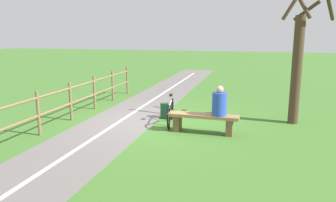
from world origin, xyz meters
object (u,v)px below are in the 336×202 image
person_seated (219,103)px  bicycle (170,112)px  bench (203,120)px  backpack (166,111)px  tree_near_bench (299,58)px

person_seated → bicycle: person_seated is taller
bench → backpack: 1.75m
person_seated → bicycle: bearing=-21.7°
bench → backpack: bench is taller
bicycle → person_seated: bearing=56.9°
person_seated → bicycle: 1.64m
bench → bicycle: bearing=-28.8°
backpack → tree_near_bench: (-3.66, -0.57, 1.63)m
bicycle → backpack: 0.62m
person_seated → backpack: 2.15m
bench → person_seated: person_seated is taller
person_seated → backpack: person_seated is taller
person_seated → backpack: (1.74, -1.12, -0.58)m
backpack → tree_near_bench: 4.05m
bicycle → tree_near_bench: 3.86m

